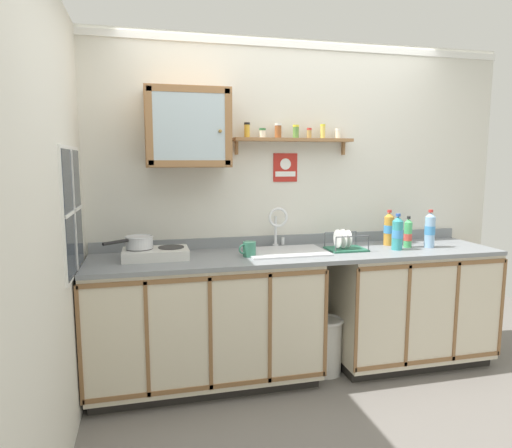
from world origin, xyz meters
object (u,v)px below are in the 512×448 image
(sink, at_px, (285,255))
(dish_rack, at_px, (345,245))
(bottle_juice_amber_1, at_px, (389,229))
(bottle_water_blue_2, at_px, (430,230))
(trash_bin, at_px, (326,345))
(bottle_soda_green_0, at_px, (408,234))
(mug, at_px, (249,249))
(hot_plate_stove, at_px, (156,253))
(saucepan, at_px, (139,242))
(warning_sign, at_px, (285,168))
(bottle_detergent_teal_3, at_px, (397,233))
(wall_cabinet, at_px, (187,128))

(sink, xyz_separation_m, dish_rack, (0.46, -0.03, 0.06))
(bottle_juice_amber_1, height_order, bottle_water_blue_2, bottle_water_blue_2)
(dish_rack, bearing_deg, trash_bin, -157.07)
(dish_rack, bearing_deg, bottle_juice_amber_1, 13.34)
(bottle_soda_green_0, relative_size, bottle_water_blue_2, 0.83)
(mug, height_order, trash_bin, mug)
(hot_plate_stove, relative_size, bottle_juice_amber_1, 1.58)
(bottle_juice_amber_1, bearing_deg, bottle_water_blue_2, -31.48)
(saucepan, xyz_separation_m, warning_sign, (1.12, 0.27, 0.49))
(bottle_soda_green_0, xyz_separation_m, bottle_water_blue_2, (0.16, -0.04, 0.03))
(bottle_water_blue_2, bearing_deg, mug, 179.91)
(dish_rack, bearing_deg, mug, -175.67)
(bottle_juice_amber_1, bearing_deg, warning_sign, 165.12)
(saucepan, relative_size, mug, 2.47)
(dish_rack, bearing_deg, sink, 175.93)
(bottle_juice_amber_1, distance_m, dish_rack, 0.44)
(hot_plate_stove, height_order, trash_bin, hot_plate_stove)
(bottle_soda_green_0, relative_size, trash_bin, 0.57)
(hot_plate_stove, distance_m, bottle_soda_green_0, 1.91)
(bottle_juice_amber_1, xyz_separation_m, warning_sign, (-0.80, 0.21, 0.48))
(bottle_detergent_teal_3, xyz_separation_m, trash_bin, (-0.55, 0.02, -0.83))
(bottle_water_blue_2, xyz_separation_m, mug, (-1.43, 0.00, -0.08))
(hot_plate_stove, xyz_separation_m, bottle_juice_amber_1, (1.81, 0.07, 0.10))
(bottle_detergent_teal_3, height_order, mug, bottle_detergent_teal_3)
(hot_plate_stove, relative_size, bottle_detergent_teal_3, 1.62)
(sink, relative_size, bottle_soda_green_0, 2.40)
(sink, xyz_separation_m, trash_bin, (0.30, -0.10, -0.69))
(bottle_soda_green_0, distance_m, dish_rack, 0.52)
(hot_plate_stove, distance_m, bottle_water_blue_2, 2.07)
(bottle_juice_amber_1, bearing_deg, trash_bin, -163.88)
(sink, height_order, bottle_water_blue_2, sink)
(bottle_juice_amber_1, relative_size, warning_sign, 1.28)
(bottle_soda_green_0, distance_m, trash_bin, 1.06)
(warning_sign, bearing_deg, saucepan, -166.65)
(bottle_juice_amber_1, height_order, bottle_detergent_teal_3, bottle_juice_amber_1)
(sink, distance_m, bottle_water_blue_2, 1.15)
(trash_bin, bearing_deg, wall_cabinet, 167.03)
(dish_rack, relative_size, trash_bin, 0.66)
(bottle_juice_amber_1, xyz_separation_m, dish_rack, (-0.42, -0.10, -0.09))
(hot_plate_stove, xyz_separation_m, bottle_soda_green_0, (1.91, -0.04, 0.07))
(mug, relative_size, trash_bin, 0.31)
(warning_sign, xyz_separation_m, trash_bin, (0.21, -0.38, -1.32))
(saucepan, xyz_separation_m, mug, (0.75, -0.10, -0.07))
(bottle_detergent_teal_3, height_order, wall_cabinet, wall_cabinet)
(sink, height_order, bottle_soda_green_0, sink)
(hot_plate_stove, relative_size, mug, 3.40)
(bottle_water_blue_2, bearing_deg, sink, 175.38)
(wall_cabinet, bearing_deg, bottle_juice_amber_1, -2.12)
(hot_plate_stove, relative_size, trash_bin, 1.04)
(mug, height_order, wall_cabinet, wall_cabinet)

